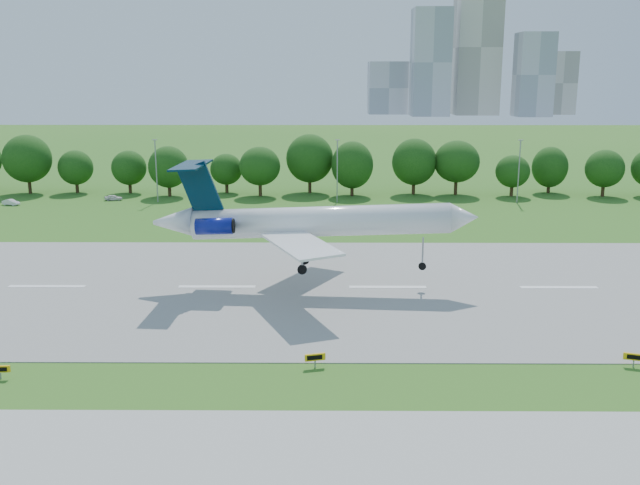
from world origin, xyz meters
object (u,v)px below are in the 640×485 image
Objects in this scene: taxi_sign_left at (0,369)px; service_vehicle_a at (11,202)px; service_vehicle_b at (113,198)px; airliner at (304,221)px.

taxi_sign_left is 0.49× the size of service_vehicle_a.
service_vehicle_b is at bearing 96.38° from taxi_sign_left.
service_vehicle_b is at bearing -54.18° from service_vehicle_a.
taxi_sign_left is 86.08m from service_vehicle_a.
airliner is 36.18m from taxi_sign_left.
service_vehicle_b is (18.04, 5.38, 0.01)m from service_vehicle_a.
airliner is 78.85m from service_vehicle_a.
service_vehicle_b reaches higher than service_vehicle_a.
taxi_sign_left is at bearing -130.29° from airliner.
airliner reaches higher than service_vehicle_b.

